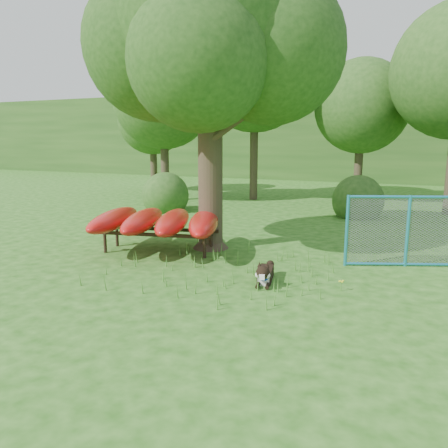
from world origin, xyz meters
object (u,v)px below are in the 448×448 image
at_px(kayak_rack, 158,221).
at_px(fence_section, 408,231).
at_px(oak_tree, 209,38).
at_px(husky_dog, 265,274).

distance_m(kayak_rack, fence_section, 5.72).
bearing_deg(oak_tree, kayak_rack, -136.94).
height_order(kayak_rack, husky_dog, kayak_rack).
height_order(oak_tree, husky_dog, oak_tree).
xyz_separation_m(oak_tree, fence_section, (4.64, 0.16, -4.29)).
bearing_deg(husky_dog, kayak_rack, 146.94).
relative_size(oak_tree, kayak_rack, 1.98).
height_order(kayak_rack, fence_section, fence_section).
bearing_deg(husky_dog, oak_tree, 123.78).
height_order(oak_tree, kayak_rack, oak_tree).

